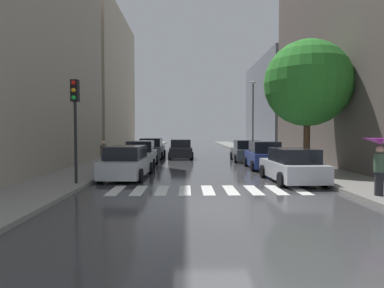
# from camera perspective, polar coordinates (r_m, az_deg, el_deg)

# --- Properties ---
(ground_plane) EXTENTS (28.00, 72.00, 0.04)m
(ground_plane) POSITION_cam_1_polar(r_m,az_deg,el_deg) (34.11, 0.45, -1.73)
(ground_plane) COLOR #3C3C3E
(sidewalk_left) EXTENTS (3.00, 72.00, 0.15)m
(sidewalk_left) POSITION_cam_1_polar(r_m,az_deg,el_deg) (34.56, -10.39, -1.56)
(sidewalk_left) COLOR gray
(sidewalk_left) RESTS_ON ground
(sidewalk_right) EXTENTS (3.00, 72.00, 0.15)m
(sidewalk_right) POSITION_cam_1_polar(r_m,az_deg,el_deg) (34.88, 11.19, -1.53)
(sidewalk_right) COLOR gray
(sidewalk_right) RESTS_ON ground
(crosswalk_stripes) EXTENTS (7.65, 2.20, 0.01)m
(crosswalk_stripes) POSITION_cam_1_polar(r_m,az_deg,el_deg) (13.14, 2.74, -7.95)
(crosswalk_stripes) COLOR silver
(crosswalk_stripes) RESTS_ON ground
(building_left_mid) EXTENTS (6.00, 16.86, 15.48)m
(building_left_mid) POSITION_cam_1_polar(r_m,az_deg,el_deg) (39.39, -16.15, 10.02)
(building_left_mid) COLOR #B2A38C
(building_left_mid) RESTS_ON ground
(building_right_near) EXTENTS (6.00, 21.29, 15.21)m
(building_right_near) POSITION_cam_1_polar(r_m,az_deg,el_deg) (24.87, 28.44, 14.21)
(building_right_near) COLOR #564C47
(building_right_near) RESTS_ON ground
(building_right_mid) EXTENTS (6.00, 16.25, 11.07)m
(building_right_mid) POSITION_cam_1_polar(r_m,az_deg,el_deg) (42.80, 15.20, 6.43)
(building_right_mid) COLOR slate
(building_right_mid) RESTS_ON ground
(parked_car_left_nearest) EXTENTS (2.21, 4.79, 1.60)m
(parked_car_left_nearest) POSITION_cam_1_polar(r_m,az_deg,el_deg) (16.77, -11.09, -3.20)
(parked_car_left_nearest) COLOR #B2B7BF
(parked_car_left_nearest) RESTS_ON ground
(parked_car_left_second) EXTENTS (2.12, 4.81, 1.70)m
(parked_car_left_second) POSITION_cam_1_polar(r_m,az_deg,el_deg) (22.04, -8.75, -1.80)
(parked_car_left_second) COLOR silver
(parked_car_left_second) RESTS_ON ground
(parked_car_left_third) EXTENTS (2.16, 4.65, 1.73)m
(parked_car_left_third) POSITION_cam_1_polar(r_m,az_deg,el_deg) (28.57, -6.94, -0.85)
(parked_car_left_third) COLOR #474C51
(parked_car_left_third) RESTS_ON ground
(parked_car_right_nearest) EXTENTS (2.21, 4.38, 1.55)m
(parked_car_right_nearest) POSITION_cam_1_polar(r_m,az_deg,el_deg) (15.81, 16.86, -3.67)
(parked_car_right_nearest) COLOR #B2B7BF
(parked_car_right_nearest) RESTS_ON ground
(parked_car_right_second) EXTENTS (2.08, 4.11, 1.70)m
(parked_car_right_second) POSITION_cam_1_polar(r_m,az_deg,el_deg) (20.96, 12.25, -2.03)
(parked_car_right_second) COLOR navy
(parked_car_right_second) RESTS_ON ground
(parked_car_right_third) EXTENTS (2.24, 4.34, 1.64)m
(parked_car_right_third) POSITION_cam_1_polar(r_m,az_deg,el_deg) (26.06, 9.30, -1.24)
(parked_car_right_third) COLOR #474C51
(parked_car_right_third) RESTS_ON ground
(car_midroad) EXTENTS (2.17, 4.65, 1.63)m
(car_midroad) POSITION_cam_1_polar(r_m,az_deg,el_deg) (28.53, -1.99, -0.93)
(car_midroad) COLOR black
(car_midroad) RESTS_ON ground
(pedestrian_foreground) EXTENTS (0.36, 0.36, 1.62)m
(pedestrian_foreground) POSITION_cam_1_polar(r_m,az_deg,el_deg) (19.93, -15.00, -1.70)
(pedestrian_foreground) COLOR navy
(pedestrian_foreground) RESTS_ON sidewalk_left
(pedestrian_near_tree) EXTENTS (1.07, 1.07, 1.94)m
(pedestrian_near_tree) POSITION_cam_1_polar(r_m,az_deg,el_deg) (12.79, 29.60, -1.35)
(pedestrian_near_tree) COLOR black
(pedestrian_near_tree) RESTS_ON sidewalk_right
(street_tree_right) EXTENTS (4.83, 4.83, 7.29)m
(street_tree_right) POSITION_cam_1_polar(r_m,az_deg,el_deg) (19.96, 19.26, 9.83)
(street_tree_right) COLOR #513823
(street_tree_right) RESTS_ON sidewalk_right
(traffic_light_left_corner) EXTENTS (0.30, 0.42, 4.30)m
(traffic_light_left_corner) POSITION_cam_1_polar(r_m,az_deg,el_deg) (14.58, -19.50, 5.87)
(traffic_light_left_corner) COLOR black
(traffic_light_left_corner) RESTS_ON sidewalk_left
(lamp_post_right) EXTENTS (0.60, 0.28, 6.96)m
(lamp_post_right) POSITION_cam_1_polar(r_m,az_deg,el_deg) (32.41, 10.46, 5.42)
(lamp_post_right) COLOR #595B60
(lamp_post_right) RESTS_ON sidewalk_right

